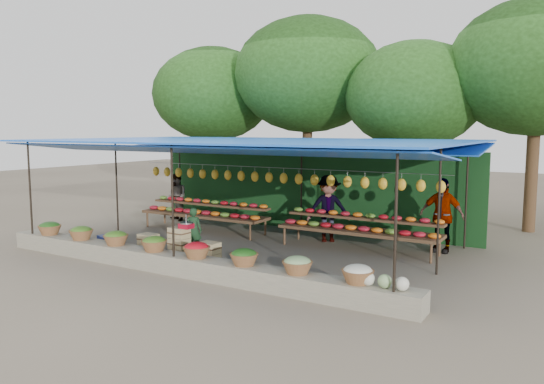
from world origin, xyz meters
The scene contains 16 objects.
ground centered at (0.00, 0.00, 0.00)m, with size 60.00×60.00×0.00m, color #655A4B.
stone_curb centered at (0.00, -2.75, 0.20)m, with size 10.60×0.55×0.40m, color #6E6A58.
stall_canopy centered at (0.00, 0.07, 2.67)m, with size 10.80×6.60×2.82m.
produce_baskets centered at (-0.10, -2.75, 0.56)m, with size 8.98×0.58×0.34m.
netting_backdrop centered at (0.00, 3.15, 1.25)m, with size 10.60×0.06×2.50m, color #17431C.
tree_row centered at (0.50, 6.09, 4.70)m, with size 16.51×5.50×7.12m.
fruit_table_left centered at (-2.49, 1.35, 0.61)m, with size 4.21×0.95×0.93m.
fruit_table_right centered at (2.51, 1.35, 0.61)m, with size 4.21×0.95×0.93m.
crate_counter centered at (-0.83, -1.79, 0.31)m, with size 2.37×0.36×0.77m.
weighing_scale centered at (-0.58, -1.79, 0.85)m, with size 0.31×0.31×0.33m.
vendor_seated centered at (-0.93, -1.10, 0.57)m, with size 0.42×0.27×1.15m, color #1C3E21.
customer_left centered at (-4.45, 2.30, 0.80)m, with size 0.78×0.61×1.61m, color slate.
customer_mid centered at (1.38, 1.87, 0.92)m, with size 1.19×0.68×1.84m, color slate.
customer_right centered at (4.36, 2.19, 0.94)m, with size 1.10×0.46×1.88m, color slate.
blue_crate_front centered at (-4.01, -2.29, 0.16)m, with size 0.52×0.38×0.31m, color navy.
blue_crate_back centered at (-3.45, -1.68, 0.14)m, with size 0.46×0.33×0.27m, color navy.
Camera 1 is at (7.46, -11.27, 3.09)m, focal length 35.00 mm.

